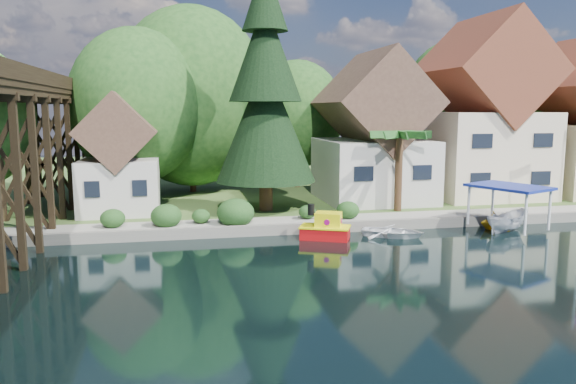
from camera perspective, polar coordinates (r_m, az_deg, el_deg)
name	(u,v)px	position (r m, az deg, el deg)	size (l,w,h in m)	color
ground	(346,272)	(25.62, 5.92, -8.08)	(140.00, 140.00, 0.00)	black
bank	(248,177)	(58.32, -4.06, 1.54)	(140.00, 52.00, 0.50)	#335120
seawall	(370,226)	(34.15, 8.35, -3.39)	(60.00, 0.40, 0.62)	slate
promenade	(393,217)	(36.00, 10.66, -2.48)	(50.00, 2.60, 0.06)	gray
house_left	(373,138)	(42.03, 8.67, 5.46)	(7.64, 8.64, 11.02)	beige
house_center	(482,120)	(46.29, 19.09, 6.95)	(8.65, 9.18, 13.89)	beige
shed	(119,162)	(38.25, -16.80, 2.94)	(5.09, 5.40, 7.85)	beige
bg_trees	(280,108)	(45.46, -0.79, 8.49)	(49.90, 13.30, 10.57)	#382314
shrubs	(225,212)	(33.35, -6.42, -2.03)	(15.76, 2.47, 1.70)	#194217
conifer	(265,93)	(37.14, -2.31, 10.04)	(6.57, 6.57, 16.19)	#382314
palm_tree	(400,137)	(37.74, 11.28, 5.52)	(5.11, 5.11, 5.65)	#382314
tugboat	(326,228)	(31.67, 3.86, -3.72)	(3.15, 2.51, 2.01)	#BB0C0F
boat_white_a	(393,230)	(32.80, 10.59, -3.84)	(2.52, 3.53, 0.73)	white
boat_canopy	(508,212)	(35.86, 21.43, -1.89)	(4.47, 5.15, 2.78)	white
boat_yellow	(495,219)	(36.49, 20.29, -2.59)	(1.99, 2.30, 1.21)	gold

